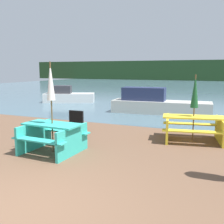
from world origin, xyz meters
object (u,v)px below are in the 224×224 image
at_px(boat, 157,104).
at_px(boat_second, 67,96).
at_px(umbrella_darkgreen, 195,92).
at_px(umbrella_white, 51,83).
at_px(picnic_table_teal, 53,135).
at_px(picnic_table_yellow, 193,126).
at_px(signboard, 76,121).

distance_m(boat, boat_second, 6.96).
bearing_deg(umbrella_darkgreen, umbrella_white, -141.08).
distance_m(umbrella_darkgreen, boat, 5.30).
relative_size(picnic_table_teal, picnic_table_yellow, 0.76).
height_order(picnic_table_yellow, boat, boat).
height_order(picnic_table_teal, umbrella_darkgreen, umbrella_darkgreen).
relative_size(picnic_table_yellow, boat, 0.42).
xyz_separation_m(boat_second, signboard, (4.96, -7.12, -0.04)).
bearing_deg(signboard, picnic_table_teal, -74.15).
distance_m(umbrella_white, umbrella_darkgreen, 4.27).
xyz_separation_m(picnic_table_yellow, boat_second, (-8.93, 6.76, -0.05)).
xyz_separation_m(umbrella_darkgreen, boat, (-2.29, 4.66, -1.05)).
bearing_deg(picnic_table_teal, signboard, 105.85).
xyz_separation_m(umbrella_darkgreen, boat_second, (-8.93, 6.76, -1.11)).
relative_size(umbrella_white, boat, 0.48).
height_order(picnic_table_teal, picnic_table_yellow, picnic_table_teal).
bearing_deg(boat, picnic_table_yellow, -68.33).
height_order(picnic_table_yellow, boat_second, boat_second).
bearing_deg(umbrella_white, boat_second, 120.77).
distance_m(umbrella_white, signboard, 2.82).
distance_m(umbrella_white, boat_second, 11.07).
bearing_deg(umbrella_white, picnic_table_teal, 0.00).
xyz_separation_m(picnic_table_teal, picnic_table_yellow, (3.31, 2.67, -0.00)).
bearing_deg(boat_second, picnic_table_teal, -83.00).
relative_size(picnic_table_yellow, umbrella_darkgreen, 1.01).
relative_size(picnic_table_yellow, signboard, 2.76).
relative_size(umbrella_white, boat_second, 0.68).
xyz_separation_m(picnic_table_teal, boat, (1.02, 7.34, 0.01)).
bearing_deg(umbrella_darkgreen, picnic_table_teal, -141.08).
relative_size(umbrella_darkgreen, signboard, 2.73).
bearing_deg(umbrella_white, umbrella_darkgreen, 38.92).
distance_m(picnic_table_yellow, boat, 5.19).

